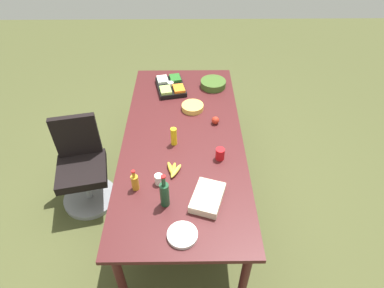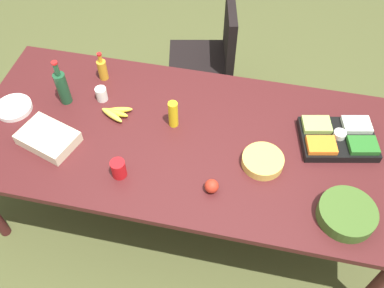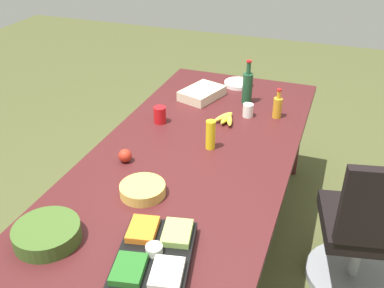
# 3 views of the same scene
# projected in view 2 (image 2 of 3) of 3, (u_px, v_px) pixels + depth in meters

# --- Properties ---
(ground_plane) EXTENTS (10.00, 10.00, 0.00)m
(ground_plane) POSITION_uv_depth(u_px,v_px,m) (188.00, 204.00, 3.08)
(ground_plane) COLOR #4A4E29
(conference_table) EXTENTS (2.56, 1.14, 0.78)m
(conference_table) POSITION_uv_depth(u_px,v_px,m) (187.00, 144.00, 2.51)
(conference_table) COLOR #46181A
(conference_table) RESTS_ON ground
(office_chair) EXTENTS (0.57, 0.57, 0.96)m
(office_chair) POSITION_uv_depth(u_px,v_px,m) (206.00, 70.00, 3.41)
(office_chair) COLOR gray
(office_chair) RESTS_ON ground
(wine_bottle) EXTENTS (0.08, 0.08, 0.32)m
(wine_bottle) POSITION_uv_depth(u_px,v_px,m) (62.00, 87.00, 2.55)
(wine_bottle) COLOR #1B472B
(wine_bottle) RESTS_ON conference_table
(mustard_bottle) EXTENTS (0.06, 0.06, 0.18)m
(mustard_bottle) POSITION_uv_depth(u_px,v_px,m) (173.00, 114.00, 2.46)
(mustard_bottle) COLOR yellow
(mustard_bottle) RESTS_ON conference_table
(chip_bowl) EXTENTS (0.28, 0.28, 0.06)m
(chip_bowl) POSITION_uv_depth(u_px,v_px,m) (263.00, 161.00, 2.33)
(chip_bowl) COLOR #E1B851
(chip_bowl) RESTS_ON conference_table
(red_solo_cup) EXTENTS (0.08, 0.08, 0.11)m
(red_solo_cup) POSITION_uv_depth(u_px,v_px,m) (119.00, 169.00, 2.26)
(red_solo_cup) COLOR red
(red_solo_cup) RESTS_ON conference_table
(dressing_bottle) EXTENTS (0.07, 0.07, 0.20)m
(dressing_bottle) POSITION_uv_depth(u_px,v_px,m) (102.00, 69.00, 2.71)
(dressing_bottle) COLOR gold
(dressing_bottle) RESTS_ON conference_table
(veggie_tray) EXTENTS (0.47, 0.38, 0.09)m
(veggie_tray) POSITION_uv_depth(u_px,v_px,m) (338.00, 138.00, 2.42)
(veggie_tray) COLOR black
(veggie_tray) RESTS_ON conference_table
(paper_plate_stack) EXTENTS (0.25, 0.25, 0.03)m
(paper_plate_stack) POSITION_uv_depth(u_px,v_px,m) (14.00, 108.00, 2.59)
(paper_plate_stack) COLOR white
(paper_plate_stack) RESTS_ON conference_table
(sheet_cake) EXTENTS (0.37, 0.31, 0.07)m
(sheet_cake) POSITION_uv_depth(u_px,v_px,m) (48.00, 138.00, 2.42)
(sheet_cake) COLOR beige
(sheet_cake) RESTS_ON conference_table
(apple_red) EXTENTS (0.10, 0.10, 0.08)m
(apple_red) POSITION_uv_depth(u_px,v_px,m) (212.00, 186.00, 2.21)
(apple_red) COLOR #AF2A1A
(apple_red) RESTS_ON conference_table
(banana_bunch) EXTENTS (0.20, 0.14, 0.04)m
(banana_bunch) POSITION_uv_depth(u_px,v_px,m) (115.00, 113.00, 2.55)
(banana_bunch) COLOR gold
(banana_bunch) RESTS_ON conference_table
(paper_cup) EXTENTS (0.08, 0.08, 0.09)m
(paper_cup) POSITION_uv_depth(u_px,v_px,m) (101.00, 94.00, 2.62)
(paper_cup) COLOR white
(paper_cup) RESTS_ON conference_table
(salad_bowl) EXTENTS (0.36, 0.36, 0.08)m
(salad_bowl) POSITION_uv_depth(u_px,v_px,m) (347.00, 214.00, 2.11)
(salad_bowl) COLOR #3C5A22
(salad_bowl) RESTS_ON conference_table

